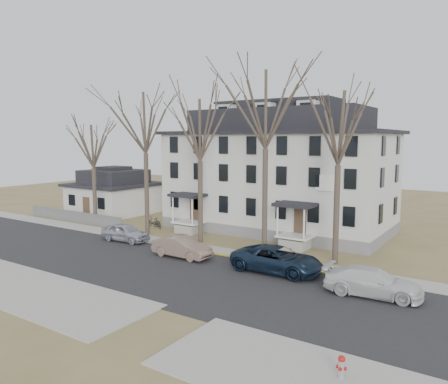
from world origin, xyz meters
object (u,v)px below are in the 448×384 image
Objects in this scene: boarding_house at (278,173)px; bicycle_left at (157,224)px; car_silver at (125,233)px; tree_far_left at (145,118)px; car_navy at (277,260)px; bicycle_right at (154,222)px; tree_center at (266,103)px; car_white at (373,283)px; tree_bungalow at (93,143)px; tree_mid_left at (200,126)px; small_house at (114,194)px; fire_hydrant at (341,367)px; tree_mid_right at (339,122)px; car_tan at (182,247)px.

boarding_house is 12.45m from bicycle_left.
tree_far_left is at bearing 7.69° from car_silver.
bicycle_left is (-0.67, 2.06, -9.91)m from tree_far_left.
car_navy is 3.64× the size of bicycle_right.
tree_center is 9.01× the size of bicycle_left.
boarding_house is 12.79× the size of bicycle_right.
tree_far_left is 0.93× the size of tree_center.
bicycle_left is at bearing -147.76° from boarding_house.
tree_center is 16.68m from bicycle_left.
car_silver is at bearing -167.55° from bicycle_right.
car_white is 24.06m from bicycle_right.
car_white reaches higher than bicycle_left.
tree_mid_left is at bearing 0.00° from tree_bungalow.
tree_center is at bearing 0.00° from tree_far_left.
small_house is 0.63× the size of tree_far_left.
car_silver is at bearing -125.91° from boarding_house.
fire_hydrant is at bearing -119.69° from car_silver.
small_house is at bearing 122.84° from tree_bungalow.
boarding_house is 3.52× the size of car_navy.
car_silver is at bearing -147.85° from tree_mid_left.
tree_center reaches higher than tree_far_left.
tree_far_left is (-9.00, -8.15, 4.96)m from boarding_house.
car_white is (9.34, -5.03, -10.33)m from tree_center.
car_navy reaches higher than car_silver.
boarding_house is 1.63× the size of tree_mid_right.
small_house is 1.68× the size of car_white.
bicycle_left is (-22.01, 7.09, -0.32)m from car_white.
tree_center reaches higher than car_navy.
tree_center reaches higher than tree_bungalow.
tree_mid_right is 2.80× the size of car_tan.
tree_mid_right is at bearing -31.15° from car_navy.
tree_far_left is 3.15× the size of car_silver.
tree_mid_right reaches higher than boarding_house.
small_house is 1.47× the size of car_navy.
fire_hydrant is (33.66, -20.30, -1.80)m from small_house.
tree_bungalow is 23.63m from car_navy.
car_tan is at bearing -95.48° from boarding_house.
tree_bungalow is at bearing 74.28° from car_white.
fire_hydrant is at bearing -58.45° from boarding_house.
small_house is 34.27m from car_white.
tree_mid_right is 1.18× the size of tree_bungalow.
bicycle_left is at bearing 170.78° from tree_center.
car_navy is at bearing -10.42° from tree_bungalow.
car_navy is at bearing -21.46° from small_house.
tree_bungalow is at bearing -152.99° from boarding_house.
tree_bungalow reaches higher than car_white.
car_navy is (-2.40, -4.06, -8.78)m from tree_mid_right.
bicycle_left is 1.00× the size of bicycle_right.
car_tan is at bearing 147.62° from fire_hydrant.
car_tan is at bearing 82.78° from car_white.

